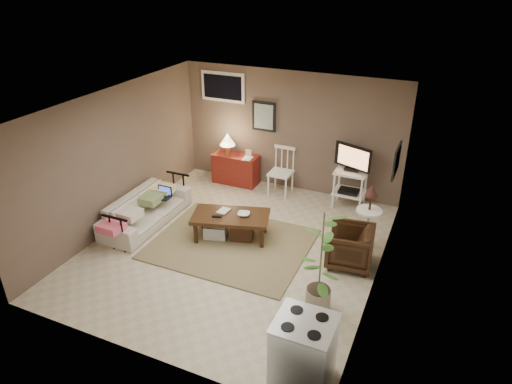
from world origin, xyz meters
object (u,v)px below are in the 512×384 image
at_px(potted_plant, 321,259).
at_px(stove, 303,351).
at_px(red_console, 235,166).
at_px(tv_stand, 351,175).
at_px(spindle_chair, 281,173).
at_px(side_table, 370,209).
at_px(sofa, 145,205).
at_px(coffee_table, 230,224).
at_px(armchair, 350,245).

distance_m(potted_plant, stove, 1.29).
xyz_separation_m(red_console, potted_plant, (2.75, -3.08, 0.42)).
distance_m(red_console, tv_stand, 2.46).
height_order(red_console, stove, red_console).
relative_size(spindle_chair, side_table, 0.87).
bearing_deg(stove, side_table, 88.30).
height_order(side_table, potted_plant, potted_plant).
relative_size(spindle_chair, potted_plant, 0.64).
bearing_deg(red_console, side_table, -23.14).
bearing_deg(side_table, tv_stand, 115.75).
relative_size(sofa, tv_stand, 1.50).
distance_m(coffee_table, spindle_chair, 1.93).
bearing_deg(side_table, coffee_table, -161.64).
bearing_deg(tv_stand, red_console, 178.03).
bearing_deg(stove, spindle_chair, 114.02).
xyz_separation_m(coffee_table, potted_plant, (1.86, -1.08, 0.53)).
bearing_deg(tv_stand, spindle_chair, -179.95).
distance_m(side_table, potted_plant, 1.81).
bearing_deg(stove, red_console, 124.35).
height_order(sofa, tv_stand, tv_stand).
bearing_deg(coffee_table, stove, -48.31).
height_order(tv_stand, potted_plant, potted_plant).
bearing_deg(red_console, stove, -55.65).
relative_size(coffee_table, potted_plant, 0.93).
bearing_deg(tv_stand, potted_plant, -84.16).
relative_size(coffee_table, spindle_chair, 1.46).
bearing_deg(red_console, tv_stand, -1.97).
bearing_deg(red_console, armchair, -33.65).
bearing_deg(armchair, spindle_chair, -141.66).
bearing_deg(sofa, side_table, -77.03).
bearing_deg(potted_plant, spindle_chair, 119.43).
bearing_deg(spindle_chair, side_table, -31.56).
relative_size(red_console, spindle_chair, 1.14).
distance_m(sofa, armchair, 3.61).
xyz_separation_m(tv_stand, potted_plant, (0.31, -3.00, 0.14)).
bearing_deg(armchair, tv_stand, -172.86).
distance_m(coffee_table, red_console, 2.19).
height_order(sofa, spindle_chair, spindle_chair).
distance_m(coffee_table, stove, 3.08).
xyz_separation_m(tv_stand, armchair, (0.45, -1.84, -0.31)).
bearing_deg(sofa, stove, -120.48).
xyz_separation_m(side_table, armchair, (-0.14, -0.63, -0.34)).
relative_size(sofa, spindle_chair, 1.94).
xyz_separation_m(sofa, side_table, (3.73, 0.86, 0.32)).
xyz_separation_m(sofa, red_console, (0.71, 2.15, 0.01)).
height_order(coffee_table, red_console, red_console).
distance_m(coffee_table, tv_stand, 2.50).
bearing_deg(potted_plant, tv_stand, 95.84).
height_order(sofa, red_console, red_console).
distance_m(spindle_chair, stove, 4.61).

